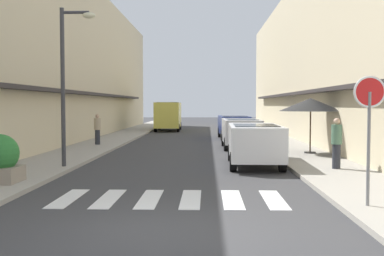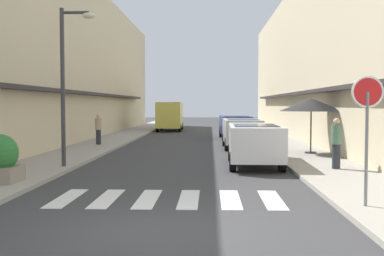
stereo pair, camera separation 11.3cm
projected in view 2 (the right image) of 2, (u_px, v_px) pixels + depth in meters
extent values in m
plane|color=#38383A|center=(194.00, 142.00, 26.92)|extent=(104.71, 104.71, 0.00)
cube|color=#9E998E|center=(110.00, 141.00, 27.10)|extent=(2.55, 66.64, 0.12)
cube|color=#9E998E|center=(278.00, 141.00, 26.72)|extent=(2.55, 66.64, 0.12)
cube|color=beige|center=(53.00, 61.00, 28.39)|extent=(5.00, 44.84, 9.61)
cube|color=#332D2D|center=(98.00, 94.00, 28.38)|extent=(0.50, 31.39, 0.16)
cube|color=beige|center=(339.00, 60.00, 27.71)|extent=(5.00, 44.84, 9.66)
cube|color=#332D2D|center=(292.00, 94.00, 27.92)|extent=(0.50, 31.39, 0.16)
cube|color=silver|center=(67.00, 198.00, 10.83)|extent=(0.45, 2.20, 0.01)
cube|color=silver|center=(107.00, 198.00, 10.79)|extent=(0.45, 2.20, 0.01)
cube|color=silver|center=(148.00, 199.00, 10.75)|extent=(0.45, 2.20, 0.01)
cube|color=silver|center=(189.00, 199.00, 10.71)|extent=(0.45, 2.20, 0.01)
cube|color=silver|center=(230.00, 199.00, 10.68)|extent=(0.45, 2.20, 0.01)
cube|color=silver|center=(272.00, 200.00, 10.64)|extent=(0.45, 2.20, 0.01)
cube|color=silver|center=(254.00, 141.00, 16.50)|extent=(1.86, 4.42, 1.13)
cube|color=black|center=(255.00, 133.00, 16.27)|extent=(1.53, 2.48, 0.56)
cylinder|color=black|center=(231.00, 153.00, 18.02)|extent=(0.24, 0.65, 0.64)
cylinder|color=black|center=(272.00, 153.00, 17.91)|extent=(0.24, 0.65, 0.64)
cylinder|color=black|center=(233.00, 162.00, 15.14)|extent=(0.24, 0.65, 0.64)
cylinder|color=black|center=(282.00, 162.00, 15.04)|extent=(0.24, 0.65, 0.64)
cube|color=silver|center=(242.00, 131.00, 23.08)|extent=(1.80, 4.01, 1.13)
cube|color=black|center=(242.00, 125.00, 22.86)|extent=(1.50, 2.25, 0.56)
cylinder|color=black|center=(225.00, 140.00, 24.44)|extent=(0.23, 0.64, 0.64)
cylinder|color=black|center=(255.00, 140.00, 24.40)|extent=(0.23, 0.64, 0.64)
cylinder|color=black|center=(227.00, 144.00, 21.81)|extent=(0.23, 0.64, 0.64)
cylinder|color=black|center=(261.00, 144.00, 21.77)|extent=(0.23, 0.64, 0.64)
cube|color=navy|center=(235.00, 125.00, 29.58)|extent=(1.92, 4.23, 1.13)
cube|color=black|center=(235.00, 120.00, 29.36)|extent=(1.56, 2.39, 0.56)
cylinder|color=black|center=(221.00, 132.00, 30.98)|extent=(0.25, 0.65, 0.64)
cylinder|color=black|center=(245.00, 132.00, 30.99)|extent=(0.25, 0.65, 0.64)
cylinder|color=black|center=(224.00, 135.00, 28.24)|extent=(0.25, 0.65, 0.64)
cylinder|color=black|center=(250.00, 135.00, 28.24)|extent=(0.25, 0.65, 0.64)
cube|color=#D8CC4C|center=(170.00, 115.00, 38.67)|extent=(2.05, 5.43, 2.03)
cube|color=black|center=(170.00, 106.00, 38.37)|extent=(1.69, 3.05, 0.56)
cylinder|color=black|center=(161.00, 126.00, 40.52)|extent=(0.23, 0.64, 0.64)
cylinder|color=black|center=(182.00, 126.00, 40.48)|extent=(0.23, 0.64, 0.64)
cylinder|color=black|center=(157.00, 128.00, 36.96)|extent=(0.23, 0.64, 0.64)
cylinder|color=black|center=(180.00, 128.00, 36.93)|extent=(0.23, 0.64, 0.64)
cylinder|color=slate|center=(366.00, 149.00, 9.42)|extent=(0.07, 0.07, 2.32)
cylinder|color=red|center=(368.00, 92.00, 9.36)|extent=(0.64, 0.03, 0.64)
torus|color=white|center=(368.00, 92.00, 9.36)|extent=(0.65, 0.05, 0.65)
cylinder|color=#38383D|center=(63.00, 88.00, 15.46)|extent=(0.14, 0.14, 5.24)
cylinder|color=#38383D|center=(75.00, 13.00, 15.31)|extent=(0.90, 0.10, 0.10)
ellipsoid|color=beige|center=(89.00, 15.00, 15.30)|extent=(0.44, 0.28, 0.20)
cylinder|color=#262626|center=(311.00, 152.00, 19.73)|extent=(0.48, 0.48, 0.06)
cylinder|color=#4C3823|center=(311.00, 129.00, 19.68)|extent=(0.06, 0.06, 2.06)
cone|color=black|center=(311.00, 105.00, 19.63)|extent=(2.65, 2.65, 0.55)
cylinder|color=#282B33|center=(336.00, 156.00, 14.93)|extent=(0.26, 0.26, 0.79)
cylinder|color=#4C7259|center=(337.00, 134.00, 14.89)|extent=(0.34, 0.34, 0.63)
sphere|color=tan|center=(337.00, 121.00, 14.87)|extent=(0.21, 0.21, 0.21)
cylinder|color=#282B33|center=(99.00, 137.00, 24.06)|extent=(0.26, 0.26, 0.76)
cylinder|color=tan|center=(98.00, 124.00, 24.03)|extent=(0.34, 0.34, 0.60)
sphere|color=tan|center=(98.00, 116.00, 24.01)|extent=(0.20, 0.20, 0.20)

